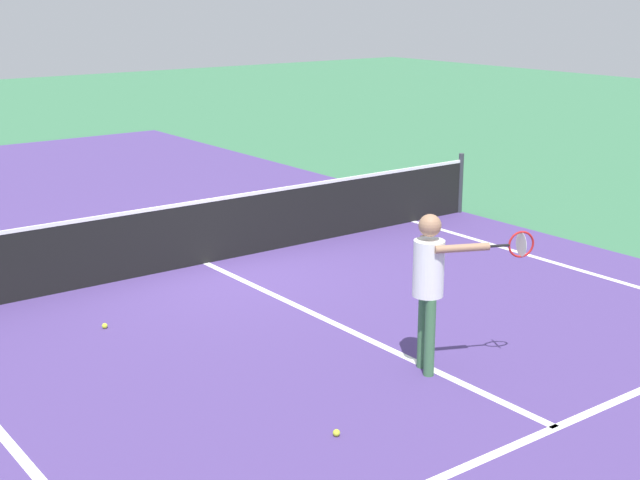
% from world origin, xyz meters
% --- Properties ---
extents(ground_plane, '(60.00, 60.00, 0.00)m').
position_xyz_m(ground_plane, '(0.00, 0.00, 0.00)').
color(ground_plane, '#38724C').
extents(court_surface_inbounds, '(10.62, 24.40, 0.00)m').
position_xyz_m(court_surface_inbounds, '(0.00, 0.00, 0.00)').
color(court_surface_inbounds, '#4C387A').
rests_on(court_surface_inbounds, ground_plane).
extents(line_service_near, '(8.22, 0.10, 0.01)m').
position_xyz_m(line_service_near, '(0.00, -6.40, 0.00)').
color(line_service_near, white).
rests_on(line_service_near, ground_plane).
extents(line_center_service, '(0.10, 6.40, 0.01)m').
position_xyz_m(line_center_service, '(0.00, -3.20, 0.00)').
color(line_center_service, white).
rests_on(line_center_service, ground_plane).
extents(net, '(10.56, 0.09, 1.07)m').
position_xyz_m(net, '(0.00, 0.00, 0.49)').
color(net, '#33383D').
rests_on(net, ground_plane).
extents(player_near, '(1.06, 0.85, 1.70)m').
position_xyz_m(player_near, '(-0.06, -4.77, 1.06)').
color(player_near, '#3F7247').
rests_on(player_near, ground_plane).
extents(tennis_ball_near_net, '(0.07, 0.07, 0.07)m').
position_xyz_m(tennis_ball_near_net, '(-2.27, -1.57, 0.03)').
color(tennis_ball_near_net, '#CCE033').
rests_on(tennis_ball_near_net, ground_plane).
extents(tennis_ball_mid_court, '(0.07, 0.07, 0.07)m').
position_xyz_m(tennis_ball_mid_court, '(-1.71, -5.32, 0.03)').
color(tennis_ball_mid_court, '#CCE033').
rests_on(tennis_ball_mid_court, ground_plane).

